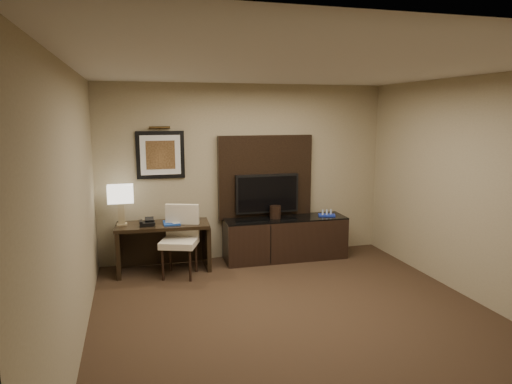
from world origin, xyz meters
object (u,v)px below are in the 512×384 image
object	(u,v)px
desk_phone	(147,222)
water_bottle	(193,215)
minibar_tray	(327,213)
desk	(163,247)
desk_chair	(179,242)
ice_bucket	(275,212)
credenza	(285,238)
tv	(267,194)
table_lamp	(121,205)

from	to	relation	value
desk_phone	water_bottle	world-z (taller)	water_bottle
water_bottle	minibar_tray	bearing A→B (deg)	-0.34
desk_phone	minibar_tray	world-z (taller)	desk_phone
desk	minibar_tray	bearing A→B (deg)	4.54
desk_chair	ice_bucket	world-z (taller)	desk_chair
desk	credenza	bearing A→B (deg)	5.74
tv	ice_bucket	distance (m)	0.32
minibar_tray	table_lamp	bearing A→B (deg)	179.22
desk_chair	ice_bucket	distance (m)	1.58
credenza	water_bottle	xyz separation A→B (m)	(-1.44, -0.02, 0.46)
desk	ice_bucket	distance (m)	1.77
table_lamp	water_bottle	xyz separation A→B (m)	(1.00, -0.03, -0.20)
tv	desk_phone	world-z (taller)	tv
water_bottle	ice_bucket	xyz separation A→B (m)	(1.28, 0.04, -0.04)
desk	desk_phone	xyz separation A→B (m)	(-0.21, -0.05, 0.40)
desk_chair	desk_phone	world-z (taller)	desk_chair
minibar_tray	tv	bearing A→B (deg)	167.72
desk_phone	table_lamp	bearing A→B (deg)	158.81
credenza	table_lamp	world-z (taller)	table_lamp
desk	table_lamp	size ratio (longest dim) A/B	2.28
desk	minibar_tray	xyz separation A→B (m)	(2.56, 0.04, 0.35)
desk	desk_chair	bearing A→B (deg)	-50.99
credenza	desk_chair	size ratio (longest dim) A/B	1.92
desk_phone	water_bottle	bearing A→B (deg)	8.94
desk_chair	minibar_tray	bearing A→B (deg)	27.93
tv	ice_bucket	bearing A→B (deg)	-59.61
tv	table_lamp	world-z (taller)	tv
minibar_tray	desk_phone	bearing A→B (deg)	-178.12
water_bottle	ice_bucket	world-z (taller)	water_bottle
credenza	desk_chair	world-z (taller)	desk_chair
tv	desk_phone	distance (m)	1.88
ice_bucket	minibar_tray	size ratio (longest dim) A/B	0.75
credenza	desk_phone	xyz separation A→B (m)	(-2.09, -0.12, 0.42)
water_bottle	minibar_tray	size ratio (longest dim) A/B	0.68
credenza	minibar_tray	world-z (taller)	minibar_tray
table_lamp	desk_phone	size ratio (longest dim) A/B	2.77
desk_chair	ice_bucket	xyz separation A→B (m)	(1.51, 0.37, 0.26)
desk	tv	size ratio (longest dim) A/B	1.31
table_lamp	ice_bucket	bearing A→B (deg)	0.17
table_lamp	ice_bucket	world-z (taller)	table_lamp
desk	ice_bucket	xyz separation A→B (m)	(1.72, 0.09, 0.40)
desk_phone	water_bottle	xyz separation A→B (m)	(0.65, 0.10, 0.04)
credenza	water_bottle	bearing A→B (deg)	-178.36
desk_phone	desk	bearing A→B (deg)	13.94
water_bottle	tv	bearing A→B (deg)	9.06
credenza	ice_bucket	distance (m)	0.45
tv	minibar_tray	world-z (taller)	tv
credenza	table_lamp	distance (m)	2.52
desk	desk_chair	world-z (taller)	desk_chair
desk_chair	water_bottle	xyz separation A→B (m)	(0.24, 0.33, 0.29)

